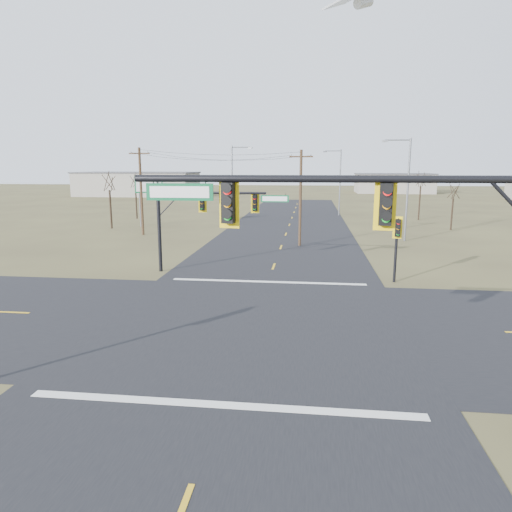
{
  "coord_description": "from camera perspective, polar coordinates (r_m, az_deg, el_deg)",
  "views": [
    {
      "loc": [
        2.51,
        -19.83,
        7.03
      ],
      "look_at": [
        0.03,
        1.0,
        2.92
      ],
      "focal_mm": 32.0,
      "sensor_mm": 36.0,
      "label": 1
    }
  ],
  "objects": [
    {
      "name": "ground",
      "position": [
        21.19,
        -0.4,
        -8.3
      ],
      "size": [
        320.0,
        320.0,
        0.0
      ],
      "primitive_type": "plane",
      "color": "brown",
      "rests_on": "ground"
    },
    {
      "name": "road_ew",
      "position": [
        21.18,
        -0.4,
        -8.27
      ],
      "size": [
        160.0,
        14.0,
        0.02
      ],
      "primitive_type": "cube",
      "color": "black",
      "rests_on": "ground"
    },
    {
      "name": "road_ns",
      "position": [
        21.18,
        -0.4,
        -8.27
      ],
      "size": [
        14.0,
        160.0,
        0.02
      ],
      "primitive_type": "cube",
      "color": "black",
      "rests_on": "ground"
    },
    {
      "name": "stop_bar_near",
      "position": [
        14.4,
        -4.32,
        -18.05
      ],
      "size": [
        12.0,
        0.4,
        0.01
      ],
      "primitive_type": "cube",
      "color": "silver",
      "rests_on": "road_ns"
    },
    {
      "name": "stop_bar_far",
      "position": [
        28.32,
        1.5,
        -3.23
      ],
      "size": [
        12.0,
        0.4,
        0.01
      ],
      "primitive_type": "cube",
      "color": "silver",
      "rests_on": "road_ns"
    },
    {
      "name": "mast_arm_near",
      "position": [
        12.07,
        17.4,
        2.48
      ],
      "size": [
        10.62,
        0.49,
        7.33
      ],
      "rotation": [
        0.0,
        0.0,
        -0.18
      ],
      "color": "black",
      "rests_on": "ground"
    },
    {
      "name": "mast_arm_far",
      "position": [
        30.39,
        -6.13,
        5.92
      ],
      "size": [
        8.82,
        0.49,
        5.96
      ],
      "rotation": [
        0.0,
        0.0,
        0.17
      ],
      "color": "black",
      "rests_on": "ground"
    },
    {
      "name": "pedestal_signal_ne",
      "position": [
        28.95,
        17.25,
        2.65
      ],
      "size": [
        0.61,
        0.52,
        4.12
      ],
      "rotation": [
        0.0,
        0.0,
        -0.15
      ],
      "color": "black",
      "rests_on": "ground"
    },
    {
      "name": "utility_pole_near",
      "position": [
        41.03,
        5.58,
        7.43
      ],
      "size": [
        2.08,
        0.25,
        8.51
      ],
      "rotation": [
        0.0,
        0.0,
        0.05
      ],
      "color": "#4A371F",
      "rests_on": "ground"
    },
    {
      "name": "utility_pole_far",
      "position": [
        49.1,
        -14.17,
        8.01
      ],
      "size": [
        2.19,
        0.26,
        8.98
      ],
      "rotation": [
        0.0,
        0.0,
        -0.0
      ],
      "color": "#4A371F",
      "rests_on": "ground"
    },
    {
      "name": "highway_sign",
      "position": [
        55.69,
        -13.22,
        7.95
      ],
      "size": [
        3.02,
        1.25,
        6.03
      ],
      "rotation": [
        0.0,
        0.0,
        0.37
      ],
      "color": "slate",
      "rests_on": "ground"
    },
    {
      "name": "streetlight_a",
      "position": [
        45.76,
        18.2,
        8.54
      ],
      "size": [
        2.71,
        0.34,
        9.68
      ],
      "rotation": [
        0.0,
        0.0,
        -0.19
      ],
      "color": "slate",
      "rests_on": "ground"
    },
    {
      "name": "streetlight_b",
      "position": [
        68.18,
        10.29,
        9.47
      ],
      "size": [
        2.63,
        0.24,
        9.48
      ],
      "rotation": [
        0.0,
        0.0,
        -0.01
      ],
      "color": "slate",
      "rests_on": "ground"
    },
    {
      "name": "streetlight_c",
      "position": [
        58.08,
        -2.8,
        9.46
      ],
      "size": [
        2.69,
        0.42,
        9.61
      ],
      "rotation": [
        0.0,
        0.0,
        -0.37
      ],
      "color": "slate",
      "rests_on": "ground"
    },
    {
      "name": "bare_tree_a",
      "position": [
        55.21,
        -17.9,
        8.93
      ],
      "size": [
        3.06,
        3.06,
        6.9
      ],
      "rotation": [
        0.0,
        0.0,
        -0.09
      ],
      "color": "black",
      "rests_on": "ground"
    },
    {
      "name": "bare_tree_b",
      "position": [
        65.0,
        -14.87,
        9.13
      ],
      "size": [
        3.14,
        3.14,
        6.54
      ],
      "rotation": [
        0.0,
        0.0,
        -0.27
      ],
      "color": "black",
      "rests_on": "ground"
    },
    {
      "name": "bare_tree_c",
      "position": [
        55.91,
        23.5,
        7.54
      ],
      "size": [
        2.86,
        2.86,
        5.68
      ],
      "rotation": [
        0.0,
        0.0,
        0.21
      ],
      "color": "black",
      "rests_on": "ground"
    },
    {
      "name": "bare_tree_d",
      "position": [
        65.11,
        19.95,
        9.08
      ],
      "size": [
        2.94,
        2.94,
        6.82
      ],
      "rotation": [
        0.0,
        0.0,
        -0.15
      ],
      "color": "black",
      "rests_on": "ground"
    },
    {
      "name": "warehouse_left",
      "position": [
        117.84,
        -14.53,
        8.66
      ],
      "size": [
        28.0,
        14.0,
        5.5
      ],
      "primitive_type": "cube",
      "color": "gray",
      "rests_on": "ground"
    },
    {
      "name": "warehouse_mid",
      "position": [
        131.84,
        16.8,
        8.65
      ],
      "size": [
        20.0,
        12.0,
        5.0
      ],
      "primitive_type": "cube",
      "color": "gray",
      "rests_on": "ground"
    }
  ]
}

